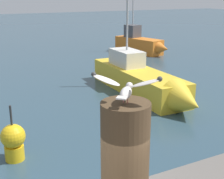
{
  "coord_description": "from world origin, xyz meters",
  "views": [
    {
      "loc": [
        -0.2,
        -2.5,
        3.69
      ],
      "look_at": [
        1.09,
        -0.06,
        2.85
      ],
      "focal_mm": 51.01,
      "sensor_mm": 36.0,
      "label": 1
    }
  ],
  "objects_px": {
    "mooring_post": "(125,157)",
    "seagull": "(126,88)",
    "boat_yellow": "(144,82)",
    "channel_buoy": "(13,141)",
    "boat_orange": "(142,44)"
  },
  "relations": [
    {
      "from": "boat_orange",
      "to": "channel_buoy",
      "type": "relative_size",
      "value": 3.4
    },
    {
      "from": "mooring_post",
      "to": "boat_orange",
      "type": "relative_size",
      "value": 0.23
    },
    {
      "from": "boat_yellow",
      "to": "channel_buoy",
      "type": "distance_m",
      "value": 5.96
    },
    {
      "from": "mooring_post",
      "to": "channel_buoy",
      "type": "distance_m",
      "value": 5.01
    },
    {
      "from": "mooring_post",
      "to": "seagull",
      "type": "height_order",
      "value": "seagull"
    },
    {
      "from": "boat_yellow",
      "to": "seagull",
      "type": "bearing_deg",
      "value": -124.65
    },
    {
      "from": "channel_buoy",
      "to": "boat_yellow",
      "type": "bearing_deg",
      "value": 27.02
    },
    {
      "from": "mooring_post",
      "to": "seagull",
      "type": "distance_m",
      "value": 0.64
    },
    {
      "from": "boat_orange",
      "to": "channel_buoy",
      "type": "distance_m",
      "value": 14.24
    },
    {
      "from": "seagull",
      "to": "boat_orange",
      "type": "xyz_separation_m",
      "value": [
        9.78,
        14.8,
        -2.34
      ]
    },
    {
      "from": "seagull",
      "to": "boat_orange",
      "type": "height_order",
      "value": "boat_orange"
    },
    {
      "from": "seagull",
      "to": "channel_buoy",
      "type": "distance_m",
      "value": 5.27
    },
    {
      "from": "mooring_post",
      "to": "boat_orange",
      "type": "distance_m",
      "value": 17.82
    },
    {
      "from": "channel_buoy",
      "to": "boat_orange",
      "type": "bearing_deg",
      "value": 45.4
    },
    {
      "from": "mooring_post",
      "to": "channel_buoy",
      "type": "xyz_separation_m",
      "value": [
        -0.21,
        4.66,
        -1.81
      ]
    }
  ]
}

